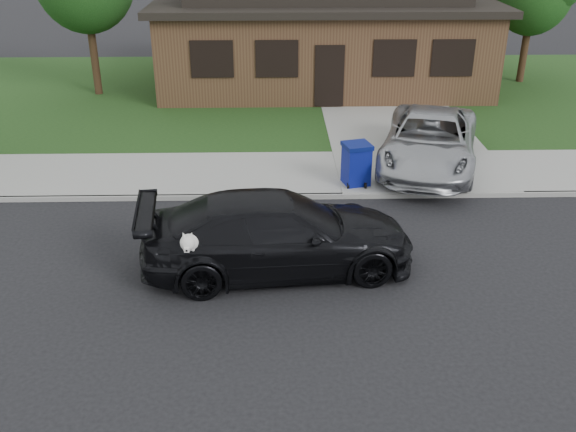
{
  "coord_description": "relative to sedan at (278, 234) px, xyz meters",
  "views": [
    {
      "loc": [
        2.07,
        -10.89,
        6.51
      ],
      "look_at": [
        2.33,
        0.25,
        1.1
      ],
      "focal_mm": 40.0,
      "sensor_mm": 36.0,
      "label": 1
    }
  ],
  "objects": [
    {
      "name": "curb",
      "position": [
        -2.12,
        3.35,
        -0.71
      ],
      "size": [
        60.0,
        0.12,
        0.12
      ],
      "primitive_type": "cube",
      "color": "gray",
      "rests_on": "ground"
    },
    {
      "name": "sedan",
      "position": [
        0.0,
        0.0,
        0.0
      ],
      "size": [
        5.52,
        2.74,
        1.54
      ],
      "rotation": [
        0.0,
        0.0,
        1.68
      ],
      "color": "black",
      "rests_on": "ground"
    },
    {
      "name": "lawn",
      "position": [
        -2.12,
        12.85,
        -0.71
      ],
      "size": [
        60.0,
        13.0,
        0.13
      ],
      "primitive_type": "cube",
      "color": "#193814",
      "rests_on": "ground"
    },
    {
      "name": "sidewalk",
      "position": [
        -2.12,
        4.85,
        -0.71
      ],
      "size": [
        60.0,
        3.0,
        0.12
      ],
      "primitive_type": "cube",
      "color": "gray",
      "rests_on": "ground"
    },
    {
      "name": "recycling_bin",
      "position": [
        2.01,
        3.95,
        -0.1
      ],
      "size": [
        0.79,
        0.79,
        1.08
      ],
      "rotation": [
        0.0,
        0.0,
        0.25
      ],
      "color": "navy",
      "rests_on": "sidewalk"
    },
    {
      "name": "driveway",
      "position": [
        3.88,
        9.85,
        -0.7
      ],
      "size": [
        4.5,
        13.0,
        0.14
      ],
      "primitive_type": "cube",
      "color": "gray",
      "rests_on": "ground"
    },
    {
      "name": "ground",
      "position": [
        -2.12,
        -0.15,
        -0.77
      ],
      "size": [
        120.0,
        120.0,
        0.0
      ],
      "primitive_type": "plane",
      "color": "black",
      "rests_on": "ground"
    },
    {
      "name": "house",
      "position": [
        1.88,
        14.84,
        1.36
      ],
      "size": [
        12.6,
        8.6,
        4.65
      ],
      "color": "#422B1C",
      "rests_on": "ground"
    },
    {
      "name": "minivan",
      "position": [
        4.11,
        5.13,
        0.09
      ],
      "size": [
        3.74,
        5.62,
        1.43
      ],
      "primitive_type": "imported",
      "rotation": [
        0.0,
        0.0,
        -0.29
      ],
      "color": "#ADB0B5",
      "rests_on": "driveway"
    }
  ]
}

